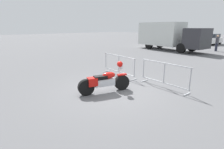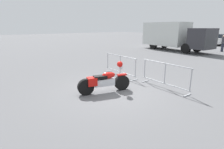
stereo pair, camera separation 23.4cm
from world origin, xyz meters
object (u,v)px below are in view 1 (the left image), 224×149
object	(u,v)px
crowd_barrier_near	(119,65)
box_truck	(167,35)
motorcycle	(105,81)
crowd_barrier_far	(164,75)
parked_car_yellow	(190,38)
pedestrian	(217,42)
parked_car_white	(211,39)
parked_car_silver	(171,38)

from	to	relation	value
crowd_barrier_near	box_truck	bearing A→B (deg)	107.35
crowd_barrier_near	box_truck	distance (m)	12.25
motorcycle	crowd_barrier_far	xyz separation A→B (m)	(1.31, 2.18, 0.10)
box_truck	parked_car_yellow	world-z (taller)	box_truck
box_truck	pedestrian	distance (m)	5.09
motorcycle	box_truck	distance (m)	14.74
pedestrian	parked_car_white	bearing A→B (deg)	62.65
motorcycle	parked_car_yellow	distance (m)	25.10
crowd_barrier_near	parked_car_yellow	size ratio (longest dim) A/B	0.54
motorcycle	parked_car_silver	xyz separation A→B (m)	(-9.84, 24.24, 0.27)
crowd_barrier_far	box_truck	distance (m)	13.27
crowd_barrier_far	box_truck	xyz separation A→B (m)	(-6.26, 11.65, 1.08)
parked_car_silver	parked_car_white	distance (m)	6.37
parked_car_yellow	parked_car_white	distance (m)	3.19
crowd_barrier_far	parked_car_yellow	distance (m)	23.41
crowd_barrier_near	crowd_barrier_far	bearing A→B (deg)	0.00
motorcycle	crowd_barrier_near	xyz separation A→B (m)	(-1.31, 2.18, 0.10)
crowd_barrier_near	pedestrian	world-z (taller)	pedestrian
parked_car_white	pedestrian	bearing A→B (deg)	-158.43
pedestrian	box_truck	bearing A→B (deg)	164.65
motorcycle	crowd_barrier_near	distance (m)	2.55
crowd_barrier_near	box_truck	xyz separation A→B (m)	(-3.64, 11.65, 1.08)
motorcycle	pedestrian	world-z (taller)	pedestrian
box_truck	crowd_barrier_near	bearing A→B (deg)	-63.62
crowd_barrier_far	parked_car_yellow	bearing A→B (deg)	109.88
motorcycle	parked_car_silver	world-z (taller)	parked_car_silver
parked_car_white	crowd_barrier_far	bearing A→B (deg)	-166.37
motorcycle	parked_car_yellow	world-z (taller)	parked_car_yellow
crowd_barrier_far	pedestrian	world-z (taller)	pedestrian
box_truck	crowd_barrier_far	bearing A→B (deg)	-52.71
crowd_barrier_far	parked_car_silver	xyz separation A→B (m)	(-11.15, 22.06, 0.17)
motorcycle	crowd_barrier_near	size ratio (longest dim) A/B	0.86
motorcycle	crowd_barrier_far	bearing A→B (deg)	-10.45
crowd_barrier_far	box_truck	world-z (taller)	box_truck
crowd_barrier_far	parked_car_yellow	xyz separation A→B (m)	(-7.96, 22.02, 0.20)
crowd_barrier_near	parked_car_white	bearing A→B (deg)	95.63
motorcycle	crowd_barrier_far	distance (m)	2.55
motorcycle	pedestrian	bearing A→B (deg)	22.91
motorcycle	parked_car_white	bearing A→B (deg)	28.73
parked_car_white	pedestrian	distance (m)	8.02
parked_car_silver	box_truck	bearing A→B (deg)	-153.55
motorcycle	parked_car_yellow	xyz separation A→B (m)	(-6.65, 24.20, 0.30)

